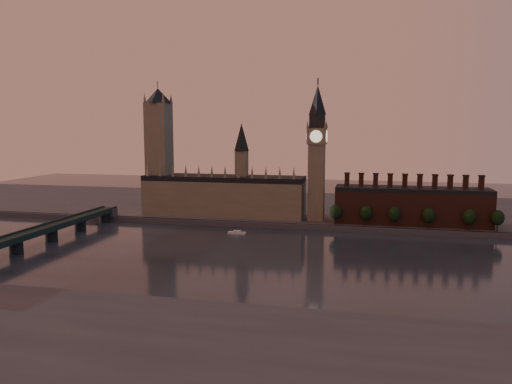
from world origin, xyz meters
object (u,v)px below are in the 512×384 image
westminster_bridge (32,236)px  river_boat (237,233)px  big_ben (317,151)px  victoria_tower (159,146)px

westminster_bridge → river_boat: 133.02m
big_ben → westminster_bridge: big_ben is taller
big_ben → westminster_bridge: size_ratio=0.54×
westminster_bridge → river_boat: bearing=30.7°
victoria_tower → big_ben: (130.00, -5.00, -2.26)m
victoria_tower → big_ben: size_ratio=1.01×
river_boat → westminster_bridge: bearing=-148.1°
river_boat → big_ben: bearing=42.8°
westminster_bridge → river_boat: (114.30, 67.73, -6.46)m
victoria_tower → big_ben: bearing=-2.2°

